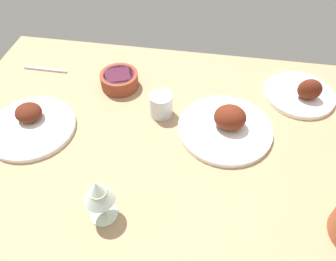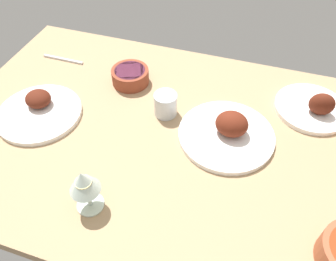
{
  "view_description": "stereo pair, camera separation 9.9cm",
  "coord_description": "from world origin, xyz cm",
  "px_view_note": "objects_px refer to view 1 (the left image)",
  "views": [
    {
      "loc": [
        -10.96,
        66.41,
        79.43
      ],
      "look_at": [
        0.0,
        0.0,
        6.0
      ],
      "focal_mm": 35.35,
      "sensor_mm": 36.0,
      "label": 1
    },
    {
      "loc": [
        -20.63,
        64.07,
        79.43
      ],
      "look_at": [
        0.0,
        0.0,
        6.0
      ],
      "focal_mm": 35.35,
      "sensor_mm": 36.0,
      "label": 2
    }
  ],
  "objects_px": {
    "plate_center_main": "(302,93)",
    "water_tumbler": "(161,105)",
    "bowl_onions": "(119,80)",
    "wine_glass": "(98,193)",
    "plate_near_viewer": "(226,125)",
    "fork_loose": "(45,69)",
    "plate_far_side": "(31,124)"
  },
  "relations": [
    {
      "from": "wine_glass",
      "to": "water_tumbler",
      "type": "distance_m",
      "value": 0.39
    },
    {
      "from": "water_tumbler",
      "to": "wine_glass",
      "type": "bearing_deg",
      "value": 78.37
    },
    {
      "from": "plate_near_viewer",
      "to": "plate_far_side",
      "type": "bearing_deg",
      "value": 8.3
    },
    {
      "from": "bowl_onions",
      "to": "water_tumbler",
      "type": "xyz_separation_m",
      "value": [
        -0.17,
        0.11,
        0.01
      ]
    },
    {
      "from": "plate_center_main",
      "to": "wine_glass",
      "type": "xyz_separation_m",
      "value": [
        0.53,
        0.53,
        0.08
      ]
    },
    {
      "from": "bowl_onions",
      "to": "plate_near_viewer",
      "type": "bearing_deg",
      "value": 158.06
    },
    {
      "from": "plate_far_side",
      "to": "wine_glass",
      "type": "relative_size",
      "value": 1.92
    },
    {
      "from": "wine_glass",
      "to": "fork_loose",
      "type": "xyz_separation_m",
      "value": [
        0.39,
        -0.53,
        -0.1
      ]
    },
    {
      "from": "plate_near_viewer",
      "to": "bowl_onions",
      "type": "height_order",
      "value": "plate_near_viewer"
    },
    {
      "from": "fork_loose",
      "to": "bowl_onions",
      "type": "bearing_deg",
      "value": -7.95
    },
    {
      "from": "plate_near_viewer",
      "to": "plate_center_main",
      "type": "height_order",
      "value": "same"
    },
    {
      "from": "fork_loose",
      "to": "water_tumbler",
      "type": "bearing_deg",
      "value": -18.17
    },
    {
      "from": "water_tumbler",
      "to": "plate_near_viewer",
      "type": "bearing_deg",
      "value": 169.33
    },
    {
      "from": "plate_center_main",
      "to": "water_tumbler",
      "type": "height_order",
      "value": "plate_center_main"
    },
    {
      "from": "plate_near_viewer",
      "to": "wine_glass",
      "type": "distance_m",
      "value": 0.45
    },
    {
      "from": "plate_far_side",
      "to": "plate_near_viewer",
      "type": "relative_size",
      "value": 0.93
    },
    {
      "from": "plate_far_side",
      "to": "water_tumbler",
      "type": "xyz_separation_m",
      "value": [
        -0.39,
        -0.13,
        0.02
      ]
    },
    {
      "from": "plate_center_main",
      "to": "plate_far_side",
      "type": "bearing_deg",
      "value": 18.45
    },
    {
      "from": "wine_glass",
      "to": "bowl_onions",
      "type": "bearing_deg",
      "value": -79.68
    },
    {
      "from": "bowl_onions",
      "to": "water_tumbler",
      "type": "distance_m",
      "value": 0.2
    },
    {
      "from": "bowl_onions",
      "to": "wine_glass",
      "type": "bearing_deg",
      "value": 100.32
    },
    {
      "from": "plate_far_side",
      "to": "water_tumbler",
      "type": "bearing_deg",
      "value": -161.88
    },
    {
      "from": "plate_center_main",
      "to": "bowl_onions",
      "type": "distance_m",
      "value": 0.62
    },
    {
      "from": "plate_near_viewer",
      "to": "bowl_onions",
      "type": "bearing_deg",
      "value": -21.94
    },
    {
      "from": "plate_center_main",
      "to": "fork_loose",
      "type": "height_order",
      "value": "plate_center_main"
    },
    {
      "from": "bowl_onions",
      "to": "plate_center_main",
      "type": "bearing_deg",
      "value": -176.18
    },
    {
      "from": "water_tumbler",
      "to": "fork_loose",
      "type": "bearing_deg",
      "value": -18.51
    },
    {
      "from": "plate_far_side",
      "to": "wine_glass",
      "type": "bearing_deg",
      "value": 140.77
    },
    {
      "from": "plate_center_main",
      "to": "fork_loose",
      "type": "bearing_deg",
      "value": -0.12
    },
    {
      "from": "plate_center_main",
      "to": "bowl_onions",
      "type": "xyz_separation_m",
      "value": [
        0.62,
        0.04,
        0.01
      ]
    },
    {
      "from": "plate_far_side",
      "to": "water_tumbler",
      "type": "distance_m",
      "value": 0.41
    },
    {
      "from": "plate_center_main",
      "to": "wine_glass",
      "type": "distance_m",
      "value": 0.76
    }
  ]
}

